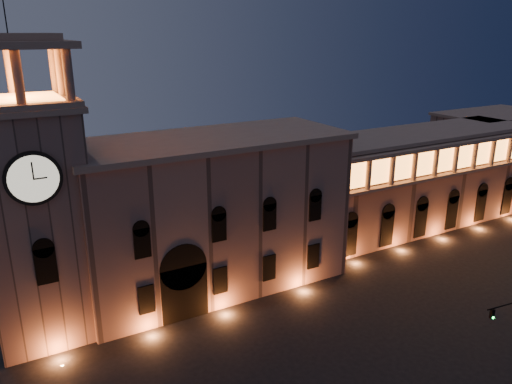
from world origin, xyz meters
TOP-DOWN VIEW (x-y plane):
  - ground at (0.00, 0.00)m, footprint 160.00×160.00m
  - government_building at (-2.08, 21.93)m, footprint 30.80×12.80m
  - clock_tower at (-20.50, 20.98)m, footprint 9.80×9.80m
  - colonnade_wing at (32.00, 23.92)m, footprint 40.60×11.50m
  - secondary_building at (58.00, 30.00)m, footprint 20.00×12.00m

SIDE VIEW (x-z plane):
  - ground at x=0.00m, z-range 0.00..0.00m
  - secondary_building at x=58.00m, z-range 0.00..14.00m
  - colonnade_wing at x=32.00m, z-range 0.08..14.58m
  - government_building at x=-2.08m, z-range -0.03..17.57m
  - clock_tower at x=-20.50m, z-range -3.70..28.70m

